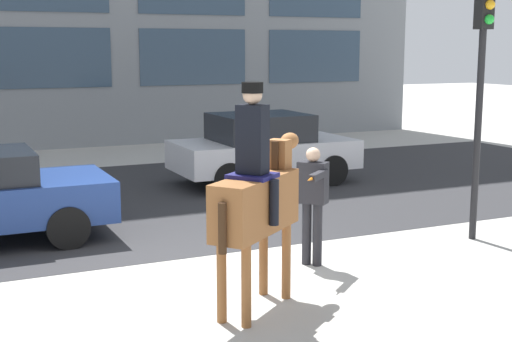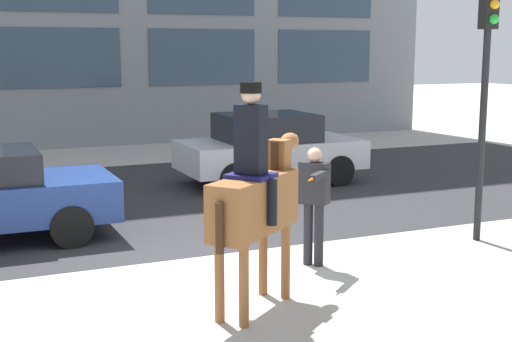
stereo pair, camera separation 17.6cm
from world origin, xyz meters
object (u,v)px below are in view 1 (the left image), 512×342
object	(u,v)px
mounted_horse_lead	(257,196)
street_car_far_lane	(263,148)
pedestrian_bystander	(313,197)
traffic_light	(482,69)

from	to	relation	value
mounted_horse_lead	street_car_far_lane	world-z (taller)	mounted_horse_lead
pedestrian_bystander	traffic_light	world-z (taller)	traffic_light
street_car_far_lane	mounted_horse_lead	bearing A→B (deg)	-115.79
mounted_horse_lead	street_car_far_lane	bearing A→B (deg)	26.26
pedestrian_bystander	street_car_far_lane	xyz separation A→B (m)	(2.00, 5.85, -0.18)
pedestrian_bystander	traffic_light	xyz separation A→B (m)	(3.01, 0.14, 1.70)
street_car_far_lane	traffic_light	bearing A→B (deg)	-79.97
mounted_horse_lead	pedestrian_bystander	world-z (taller)	mounted_horse_lead
mounted_horse_lead	pedestrian_bystander	xyz separation A→B (m)	(1.41, 1.21, -0.36)
mounted_horse_lead	traffic_light	xyz separation A→B (m)	(4.42, 1.35, 1.35)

